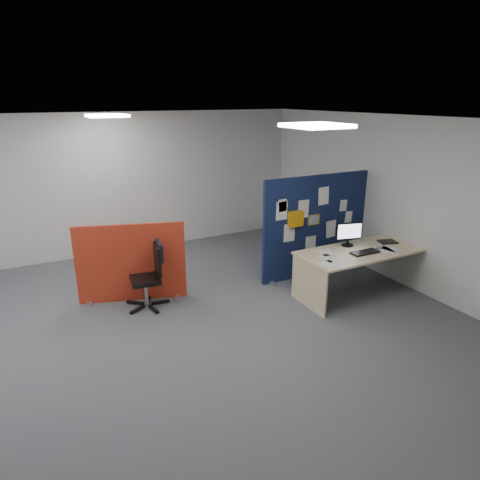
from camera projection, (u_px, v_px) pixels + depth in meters
name	position (u px, v px, depth m)	size (l,w,h in m)	color
floor	(128.00, 344.00, 5.39)	(9.00, 9.00, 0.00)	#4F5257
ceiling	(107.00, 123.00, 4.52)	(9.00, 7.00, 0.02)	white
wall_back	(75.00, 188.00, 7.89)	(9.00, 0.02, 2.70)	silver
wall_front	(285.00, 457.00, 2.02)	(9.00, 0.02, 2.70)	silver
wall_right	(398.00, 201.00, 6.94)	(0.02, 7.00, 2.70)	silver
ceiling_lights	(124.00, 122.00, 5.24)	(4.10, 4.10, 0.04)	white
navy_divider	(316.00, 226.00, 7.28)	(2.11, 0.30, 1.74)	#101D3D
main_desk	(358.00, 259.00, 6.63)	(1.99, 0.88, 0.73)	beige
monitor_main	(348.00, 233.00, 6.67)	(0.43, 0.18, 0.38)	black
keyboard	(365.00, 252.00, 6.42)	(0.45, 0.18, 0.03)	black
mouse	(379.00, 248.00, 6.59)	(0.10, 0.06, 0.03)	#ACABB0
paper_tray	(388.00, 242.00, 6.90)	(0.28, 0.22, 0.01)	black
red_divider	(131.00, 264.00, 6.39)	(1.55, 0.54, 1.21)	#AD2416
office_chair	(152.00, 271.00, 6.22)	(0.63, 0.64, 0.97)	black
desk_papers	(354.00, 252.00, 6.45)	(1.49, 0.83, 0.00)	white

